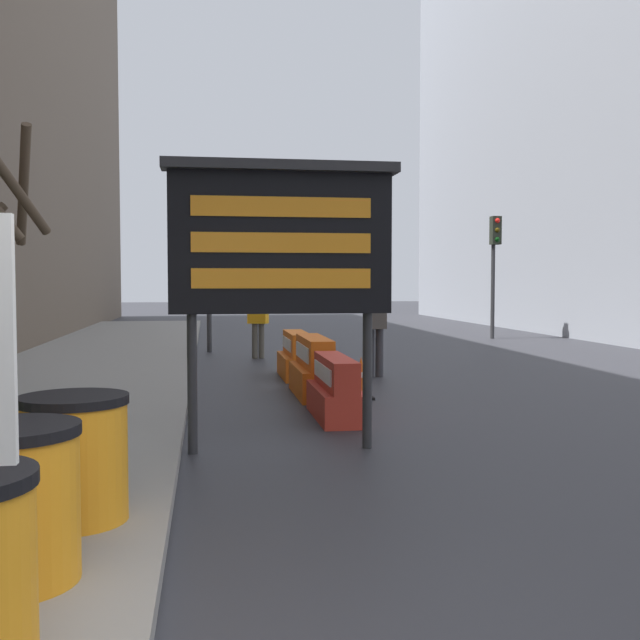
% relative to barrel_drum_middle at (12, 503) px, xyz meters
% --- Properties ---
extents(barrel_drum_middle, '(0.73, 0.73, 0.85)m').
position_rel_barrel_drum_middle_xyz_m(barrel_drum_middle, '(0.00, 0.00, 0.00)').
color(barrel_drum_middle, orange).
rests_on(barrel_drum_middle, sidewalk_left).
extents(barrel_drum_back, '(0.73, 0.73, 0.85)m').
position_rel_barrel_drum_middle_xyz_m(barrel_drum_back, '(0.15, 1.01, 0.00)').
color(barrel_drum_back, orange).
rests_on(barrel_drum_back, sidewalk_left).
extents(message_board, '(2.37, 0.36, 2.93)m').
position_rel_barrel_drum_middle_xyz_m(message_board, '(1.78, 3.45, 1.59)').
color(message_board, '#28282B').
rests_on(message_board, ground_plane).
extents(jersey_barrier_red_striped, '(0.54, 1.62, 0.78)m').
position_rel_barrel_drum_middle_xyz_m(jersey_barrier_red_striped, '(2.64, 5.16, -0.21)').
color(jersey_barrier_red_striped, red).
rests_on(jersey_barrier_red_striped, ground_plane).
extents(jersey_barrier_orange_far, '(0.59, 1.74, 0.89)m').
position_rel_barrel_drum_middle_xyz_m(jersey_barrier_orange_far, '(2.64, 7.06, -0.17)').
color(jersey_barrier_orange_far, orange).
rests_on(jersey_barrier_orange_far, ground_plane).
extents(jersey_barrier_orange_near, '(0.59, 1.61, 0.82)m').
position_rel_barrel_drum_middle_xyz_m(jersey_barrier_orange_near, '(2.64, 9.25, -0.20)').
color(jersey_barrier_orange_near, orange).
rests_on(jersey_barrier_orange_near, ground_plane).
extents(traffic_cone_near, '(0.35, 0.35, 0.63)m').
position_rel_barrel_drum_middle_xyz_m(traffic_cone_near, '(3.28, 6.65, -0.25)').
color(traffic_cone_near, black).
rests_on(traffic_cone_near, ground_plane).
extents(traffic_light_near_curb, '(0.28, 0.44, 3.86)m').
position_rel_barrel_drum_middle_xyz_m(traffic_light_near_curb, '(1.09, 14.26, 2.24)').
color(traffic_light_near_curb, '#2D2D30').
rests_on(traffic_light_near_curb, ground_plane).
extents(traffic_light_far_side, '(0.28, 0.45, 3.67)m').
position_rel_barrel_drum_middle_xyz_m(traffic_light_far_side, '(9.57, 17.32, 2.11)').
color(traffic_light_far_side, '#2D2D30').
rests_on(traffic_light_far_side, ground_plane).
extents(pedestrian_worker, '(0.34, 0.51, 1.83)m').
position_rel_barrel_drum_middle_xyz_m(pedestrian_worker, '(4.05, 9.12, 0.52)').
color(pedestrian_worker, '#333338').
rests_on(pedestrian_worker, ground_plane).
extents(pedestrian_passerby, '(0.49, 0.40, 1.63)m').
position_rel_barrel_drum_middle_xyz_m(pedestrian_passerby, '(2.17, 12.67, 0.40)').
color(pedestrian_passerby, '#514C42').
rests_on(pedestrian_passerby, ground_plane).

